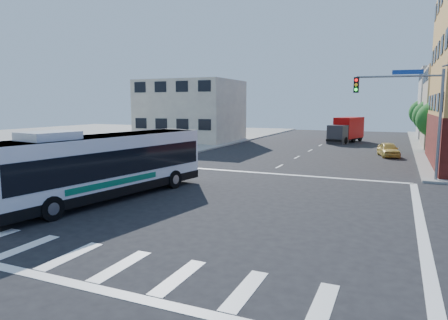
% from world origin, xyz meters
% --- Properties ---
extents(ground, '(120.00, 120.00, 0.00)m').
position_xyz_m(ground, '(0.00, 0.00, 0.00)').
color(ground, black).
rests_on(ground, ground).
extents(sidewalk_nw, '(50.00, 50.00, 0.15)m').
position_xyz_m(sidewalk_nw, '(-35.00, 35.00, 0.07)').
color(sidewalk_nw, gray).
rests_on(sidewalk_nw, ground).
extents(building_west, '(12.06, 10.06, 8.00)m').
position_xyz_m(building_west, '(-17.02, 29.98, 4.01)').
color(building_west, beige).
rests_on(building_west, ground).
extents(signal_mast_ne, '(7.91, 1.13, 8.07)m').
position_xyz_m(signal_mast_ne, '(9.08, 10.62, 4.98)').
color(signal_mast_ne, slate).
rests_on(signal_mast_ne, ground).
extents(street_tree_a, '(3.60, 3.60, 5.53)m').
position_xyz_m(street_tree_a, '(11.90, 27.92, 3.59)').
color(street_tree_a, '#372714').
rests_on(street_tree_a, ground).
extents(street_tree_b, '(3.80, 3.80, 5.79)m').
position_xyz_m(street_tree_b, '(11.90, 35.92, 3.75)').
color(street_tree_b, '#372714').
rests_on(street_tree_b, ground).
extents(street_tree_c, '(3.40, 3.40, 5.29)m').
position_xyz_m(street_tree_c, '(11.90, 43.92, 3.46)').
color(street_tree_c, '#372714').
rests_on(street_tree_c, ground).
extents(street_tree_d, '(4.00, 4.00, 6.03)m').
position_xyz_m(street_tree_d, '(11.90, 51.92, 3.88)').
color(street_tree_d, '#372714').
rests_on(street_tree_d, ground).
extents(transit_bus, '(4.62, 12.59, 3.65)m').
position_xyz_m(transit_bus, '(-5.21, -1.25, 1.78)').
color(transit_bus, black).
rests_on(transit_bus, ground).
extents(box_truck, '(3.95, 7.42, 3.21)m').
position_xyz_m(box_truck, '(2.30, 36.15, 1.56)').
color(box_truck, '#2A2A30').
rests_on(box_truck, ground).
extents(parked_car, '(2.40, 4.16, 1.33)m').
position_xyz_m(parked_car, '(7.72, 22.97, 0.67)').
color(parked_car, '#E2C357').
rests_on(parked_car, ground).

